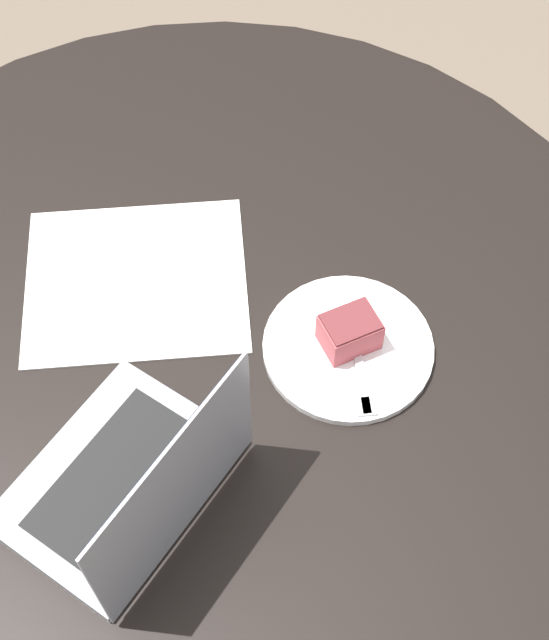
% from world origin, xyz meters
% --- Properties ---
extents(ground_plane, '(12.00, 12.00, 0.00)m').
position_xyz_m(ground_plane, '(0.00, 0.00, 0.00)').
color(ground_plane, '#6B5B4C').
extents(dining_table, '(1.36, 1.36, 0.75)m').
position_xyz_m(dining_table, '(0.00, 0.00, 0.65)').
color(dining_table, black).
rests_on(dining_table, ground_plane).
extents(paper_document, '(0.41, 0.38, 0.00)m').
position_xyz_m(paper_document, '(-0.12, 0.05, 0.75)').
color(paper_document, white).
rests_on(paper_document, dining_table).
extents(plate, '(0.25, 0.25, 0.01)m').
position_xyz_m(plate, '(0.22, 0.00, 0.75)').
color(plate, white).
rests_on(plate, dining_table).
extents(cake_slice, '(0.10, 0.09, 0.06)m').
position_xyz_m(cake_slice, '(0.22, 0.01, 0.79)').
color(cake_slice, '#B74C51').
rests_on(cake_slice, plate).
extents(fork, '(0.07, 0.17, 0.00)m').
position_xyz_m(fork, '(0.24, -0.04, 0.76)').
color(fork, silver).
rests_on(fork, plate).
extents(laptop, '(0.31, 0.35, 0.25)m').
position_xyz_m(laptop, '(-0.01, -0.28, 0.79)').
color(laptop, gray).
rests_on(laptop, dining_table).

